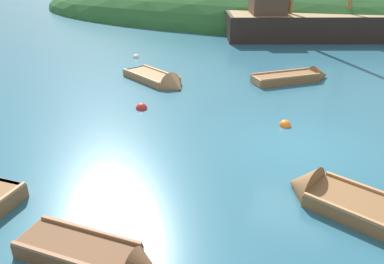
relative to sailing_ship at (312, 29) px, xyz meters
The scene contains 10 objects.
ground_plane 17.03m from the sailing_ship, 88.14° to the right, with size 120.00×120.00×0.00m, color #285B70.
shore_hill 12.25m from the sailing_ship, 108.37° to the left, with size 50.71×25.17×9.39m, color #2D602D.
sailing_ship is the anchor object (origin of this frame).
rowboat_outer_left 23.48m from the sailing_ship, 96.29° to the right, with size 2.99×0.98×0.87m.
rowboat_portside 14.04m from the sailing_ship, 114.82° to the right, with size 3.77×2.88×1.18m.
rowboat_center 10.33m from the sailing_ship, 90.55° to the right, with size 3.60×3.12×0.97m.
rowboat_near_dock 19.97m from the sailing_ship, 85.00° to the right, with size 3.37×2.36×1.23m.
buoy_red 16.74m from the sailing_ship, 108.48° to the right, with size 0.44×0.44×0.44m, color red.
buoy_orange 15.71m from the sailing_ship, 89.93° to the right, with size 0.40×0.40×0.40m, color orange.
buoy_white 12.68m from the sailing_ship, 135.79° to the right, with size 0.38×0.38×0.38m, color white.
Camera 1 is at (0.31, -10.85, 5.27)m, focal length 35.40 mm.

